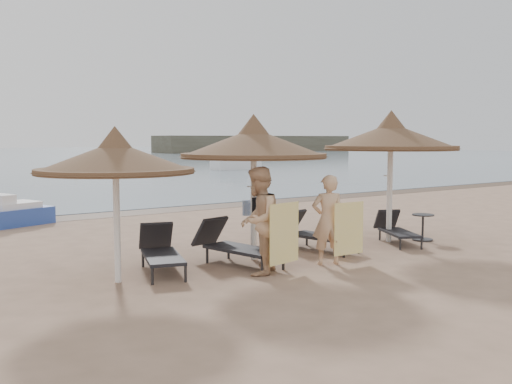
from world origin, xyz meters
TOP-DOWN VIEW (x-y plane):
  - ground at (0.00, 0.00)m, footprint 160.00×160.00m
  - wet_sand_strip at (0.00, 9.40)m, footprint 200.00×1.60m
  - palapa_left at (-3.46, 0.54)m, footprint 2.81×2.81m
  - palapa_center at (-0.38, 0.74)m, footprint 3.10×3.10m
  - palapa_right at (3.58, 0.55)m, footprint 3.28×3.28m
  - lounger_far_left at (-2.44, 0.94)m, footprint 1.20×2.06m
  - lounger_near_left at (-0.98, 0.63)m, footprint 1.09×2.14m
  - lounger_near_right at (1.39, 0.87)m, footprint 1.04×2.04m
  - lounger_far_right at (3.59, 0.35)m, footprint 1.26×1.79m
  - side_table at (4.41, 0.18)m, footprint 0.55×0.55m
  - person_left at (-1.03, -0.38)m, footprint 1.29×1.24m
  - person_right at (0.59, -0.52)m, footprint 1.15×0.99m
  - towel_left at (-0.68, -0.73)m, footprint 0.81×0.18m
  - towel_right at (0.94, -0.77)m, footprint 0.77×0.05m
  - bag_patterned at (-0.38, 0.92)m, footprint 0.27×0.16m
  - bag_dark at (-0.38, 0.58)m, footprint 0.25×0.17m
  - pedal_boat at (-3.52, 8.73)m, footprint 2.31×1.81m
  - buoy_mid at (5.48, 31.76)m, footprint 0.37×0.37m
  - buoy_right at (14.73, 22.74)m, footprint 0.40×0.40m

SIDE VIEW (x-z plane):
  - ground at x=0.00m, z-range 0.00..0.00m
  - wet_sand_strip at x=0.00m, z-range 0.00..0.01m
  - buoy_mid at x=5.48m, z-range 0.00..0.37m
  - buoy_right at x=14.73m, z-range 0.00..0.40m
  - side_table at x=4.41m, z-range -0.02..0.64m
  - lounger_far_right at x=3.59m, z-range -0.04..0.73m
  - pedal_boat at x=-3.52m, z-range -0.12..0.82m
  - lounger_near_right at x=1.39m, z-range -0.04..0.83m
  - lounger_far_left at x=-2.44m, z-range -0.04..0.83m
  - lounger_near_left at x=-0.98m, z-range -0.05..0.87m
  - towel_right at x=0.94m, z-range 0.20..1.28m
  - towel_left at x=-0.68m, z-range 0.22..1.37m
  - person_right at x=0.59m, z-range 0.00..2.13m
  - bag_patterned at x=-0.38m, z-range 0.92..1.25m
  - bag_dark at x=-0.38m, z-range 0.99..1.33m
  - person_left at x=-1.03m, z-range 0.00..2.36m
  - palapa_left at x=-3.46m, z-range 0.82..3.61m
  - palapa_center at x=-0.38m, z-range 0.91..3.98m
  - palapa_right at x=3.58m, z-range 0.96..4.21m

